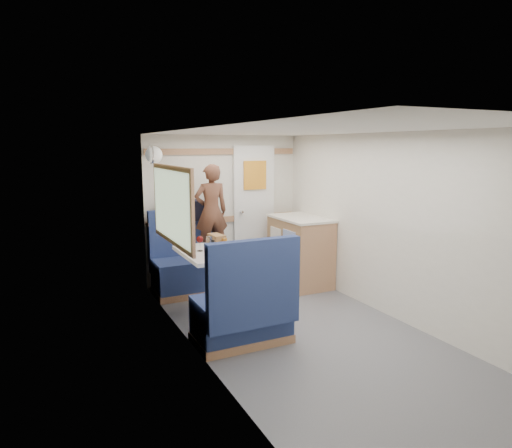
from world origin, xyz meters
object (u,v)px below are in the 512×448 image
bench_far (188,269)px  tray (223,252)px  tumbler_left (214,254)px  pepper_grinder (213,245)px  orange_fruit (222,246)px  tumbler_right (209,241)px  galley_counter (300,250)px  dome_light (154,155)px  person (211,211)px  bench_near (244,314)px  duffel_bag (182,210)px  salt_grinder (215,249)px  wine_glass (200,240)px  tumbler_mid (188,241)px  dinette_table (212,265)px  cheese_block (223,249)px  beer_glass (224,242)px  bread_loaf (217,239)px

bench_far → tray: 1.07m
tumbler_left → pepper_grinder: 0.49m
orange_fruit → tumbler_right: (-0.05, 0.27, 0.00)m
galley_counter → tumbler_right: galley_counter is taller
dome_light → tumbler_left: dome_light is taller
galley_counter → person: 1.33m
galley_counter → bench_far: bearing=167.9°
galley_counter → bench_near: bearing=-136.1°
duffel_bag → tumbler_right: size_ratio=4.44×
tray → duffel_bag: bearing=93.7°
bench_far → tumbler_right: bearing=-84.6°
bench_near → salt_grinder: (-0.00, 0.73, 0.47)m
orange_fruit → tumbler_left: bearing=-122.4°
galley_counter → wine_glass: bearing=-162.9°
tumbler_mid → duffel_bag: bearing=77.3°
dome_light → pepper_grinder: (0.44, -0.76, -0.98)m
dinette_table → tray: tray is taller
cheese_block → pepper_grinder: size_ratio=0.90×
dome_light → tumbler_mid: 1.11m
bench_far → wine_glass: (-0.11, -0.80, 0.54)m
duffel_bag → wine_glass: bearing=-90.8°
person → beer_glass: 0.69m
tray → orange_fruit: bearing=83.0°
bench_near → pepper_grinder: (0.05, 0.95, 0.47)m
person → dome_light: bearing=-2.2°
dome_light → person: 0.99m
dinette_table → tumbler_left: bearing=-105.7°
person → pepper_grinder: (-0.25, -0.71, -0.27)m
tray → tumbler_right: size_ratio=2.90×
bench_near → tumbler_right: bench_near is taller
duffel_bag → tumbler_mid: (-0.17, -0.75, -0.25)m
bench_near → duffel_bag: duffel_bag is taller
cheese_block → pepper_grinder: pepper_grinder is taller
beer_glass → pepper_grinder: 0.19m
orange_fruit → bread_loaf: bearing=76.8°
person → bread_loaf: size_ratio=4.80×
bench_near → duffel_bag: 2.11m
tumbler_mid → tumbler_right: bearing=-34.5°
bread_loaf → cheese_block: bearing=-103.0°
beer_glass → dinette_table: bearing=-142.0°
dinette_table → salt_grinder: bearing=-91.8°
duffel_bag → beer_glass: bearing=-71.7°
bench_far → tumbler_left: (-0.11, -1.24, 0.48)m
galley_counter → cheese_block: bearing=-154.5°
bench_far → dome_light: bearing=-177.9°
tumbler_mid → bench_far: bearing=73.2°
galley_counter → pepper_grinder: galley_counter is taller
galley_counter → tray: 1.54m
galley_counter → duffel_bag: bearing=158.5°
person → bread_loaf: (-0.09, -0.42, -0.27)m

